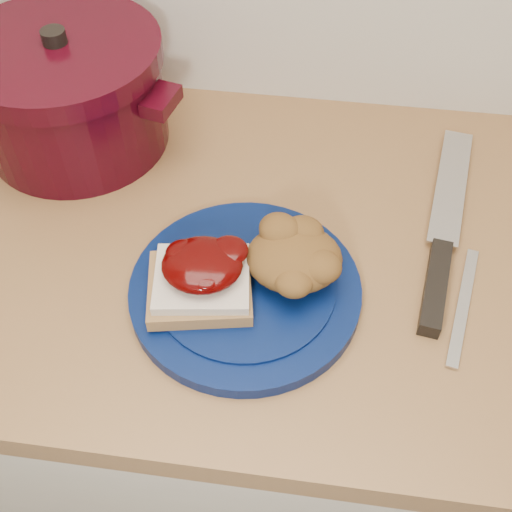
# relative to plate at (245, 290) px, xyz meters

# --- Properties ---
(base_cabinet) EXTENTS (4.00, 0.60, 0.86)m
(base_cabinet) POSITION_rel_plate_xyz_m (0.00, 0.09, -0.48)
(base_cabinet) COLOR beige
(base_cabinet) RESTS_ON floor
(plate) EXTENTS (0.29, 0.29, 0.02)m
(plate) POSITION_rel_plate_xyz_m (0.00, 0.00, 0.00)
(plate) COLOR #04123F
(plate) RESTS_ON wood_countertop
(sandwich) EXTENTS (0.13, 0.12, 0.06)m
(sandwich) POSITION_rel_plate_xyz_m (-0.05, -0.02, 0.04)
(sandwich) COLOR olive
(sandwich) RESTS_ON plate
(stuffing_mound) EXTENTS (0.12, 0.10, 0.06)m
(stuffing_mound) POSITION_rel_plate_xyz_m (0.05, 0.02, 0.04)
(stuffing_mound) COLOR brown
(stuffing_mound) RESTS_ON plate
(chef_knife) EXTENTS (0.09, 0.36, 0.02)m
(chef_knife) POSITION_rel_plate_xyz_m (0.23, 0.08, 0.00)
(chef_knife) COLOR black
(chef_knife) RESTS_ON wood_countertop
(butter_knife) EXTENTS (0.05, 0.17, 0.00)m
(butter_knife) POSITION_rel_plate_xyz_m (0.25, 0.02, -0.01)
(butter_knife) COLOR silver
(butter_knife) RESTS_ON wood_countertop
(dutch_oven) EXTENTS (0.33, 0.32, 0.17)m
(dutch_oven) POSITION_rel_plate_xyz_m (-0.28, 0.25, 0.07)
(dutch_oven) COLOR black
(dutch_oven) RESTS_ON wood_countertop
(pepper_grinder) EXTENTS (0.06, 0.06, 0.12)m
(pepper_grinder) POSITION_rel_plate_xyz_m (-0.30, 0.25, 0.05)
(pepper_grinder) COLOR black
(pepper_grinder) RESTS_ON wood_countertop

